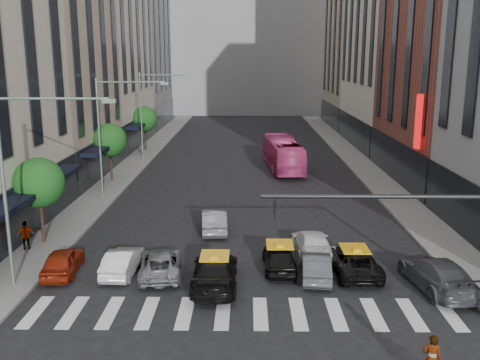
{
  "coord_description": "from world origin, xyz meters",
  "views": [
    {
      "loc": [
        0.01,
        -19.33,
        10.61
      ],
      "look_at": [
        -0.37,
        9.37,
        4.0
      ],
      "focal_mm": 40.0,
      "sensor_mm": 36.0,
      "label": 1
    }
  ],
  "objects_px": {
    "streetlamp_near": "(23,165)",
    "car_white_front": "(123,261)",
    "streetlamp_far": "(150,104)",
    "car_red": "(63,261)",
    "bus": "(283,154)",
    "taxi_left": "(215,271)",
    "pedestrian_far": "(26,235)",
    "streetlamp_mid": "(111,122)",
    "taxi_center": "(279,257)"
  },
  "relations": [
    {
      "from": "car_white_front",
      "to": "taxi_left",
      "type": "relative_size",
      "value": 0.75
    },
    {
      "from": "streetlamp_near",
      "to": "taxi_center",
      "type": "height_order",
      "value": "streetlamp_near"
    },
    {
      "from": "streetlamp_far",
      "to": "bus",
      "type": "xyz_separation_m",
      "value": [
        13.5,
        -4.6,
        -4.37
      ]
    },
    {
      "from": "streetlamp_far",
      "to": "car_red",
      "type": "bearing_deg",
      "value": -88.41
    },
    {
      "from": "streetlamp_mid",
      "to": "car_red",
      "type": "height_order",
      "value": "streetlamp_mid"
    },
    {
      "from": "streetlamp_near",
      "to": "pedestrian_far",
      "type": "relative_size",
      "value": 5.47
    },
    {
      "from": "streetlamp_mid",
      "to": "taxi_left",
      "type": "xyz_separation_m",
      "value": [
        8.56,
        -15.76,
        -5.15
      ]
    },
    {
      "from": "streetlamp_far",
      "to": "pedestrian_far",
      "type": "bearing_deg",
      "value": -94.6
    },
    {
      "from": "streetlamp_mid",
      "to": "bus",
      "type": "bearing_deg",
      "value": 40.18
    },
    {
      "from": "streetlamp_mid",
      "to": "car_red",
      "type": "bearing_deg",
      "value": -86.64
    },
    {
      "from": "pedestrian_far",
      "to": "car_white_front",
      "type": "bearing_deg",
      "value": 139.29
    },
    {
      "from": "streetlamp_far",
      "to": "car_red",
      "type": "xyz_separation_m",
      "value": [
        0.84,
        -30.35,
        -5.25
      ]
    },
    {
      "from": "car_red",
      "to": "car_white_front",
      "type": "distance_m",
      "value": 3.0
    },
    {
      "from": "streetlamp_near",
      "to": "car_red",
      "type": "distance_m",
      "value": 5.56
    },
    {
      "from": "streetlamp_mid",
      "to": "car_red",
      "type": "relative_size",
      "value": 2.33
    },
    {
      "from": "taxi_center",
      "to": "pedestrian_far",
      "type": "relative_size",
      "value": 2.41
    },
    {
      "from": "taxi_center",
      "to": "pedestrian_far",
      "type": "bearing_deg",
      "value": -11.22
    },
    {
      "from": "streetlamp_near",
      "to": "streetlamp_far",
      "type": "height_order",
      "value": "same"
    },
    {
      "from": "streetlamp_far",
      "to": "streetlamp_near",
      "type": "bearing_deg",
      "value": -90.0
    },
    {
      "from": "streetlamp_mid",
      "to": "pedestrian_far",
      "type": "bearing_deg",
      "value": -100.97
    },
    {
      "from": "car_red",
      "to": "pedestrian_far",
      "type": "xyz_separation_m",
      "value": [
        -3.04,
        3.02,
        0.31
      ]
    },
    {
      "from": "streetlamp_far",
      "to": "taxi_left",
      "type": "xyz_separation_m",
      "value": [
        8.56,
        -31.76,
        -5.15
      ]
    },
    {
      "from": "streetlamp_near",
      "to": "bus",
      "type": "xyz_separation_m",
      "value": [
        13.5,
        27.4,
        -4.37
      ]
    },
    {
      "from": "pedestrian_far",
      "to": "bus",
      "type": "bearing_deg",
      "value": -139.38
    },
    {
      "from": "taxi_left",
      "to": "car_white_front",
      "type": "bearing_deg",
      "value": -17.97
    },
    {
      "from": "streetlamp_near",
      "to": "car_white_front",
      "type": "relative_size",
      "value": 2.32
    },
    {
      "from": "streetlamp_mid",
      "to": "pedestrian_far",
      "type": "relative_size",
      "value": 5.47
    },
    {
      "from": "bus",
      "to": "taxi_left",
      "type": "bearing_deg",
      "value": 74.61
    },
    {
      "from": "taxi_center",
      "to": "bus",
      "type": "height_order",
      "value": "bus"
    },
    {
      "from": "streetlamp_near",
      "to": "taxi_center",
      "type": "distance_m",
      "value": 13.04
    },
    {
      "from": "streetlamp_mid",
      "to": "streetlamp_far",
      "type": "bearing_deg",
      "value": 90.0
    },
    {
      "from": "car_red",
      "to": "taxi_left",
      "type": "relative_size",
      "value": 0.74
    },
    {
      "from": "car_white_front",
      "to": "pedestrian_far",
      "type": "bearing_deg",
      "value": -23.44
    },
    {
      "from": "car_red",
      "to": "car_white_front",
      "type": "xyz_separation_m",
      "value": [
        2.99,
        0.08,
        -0.02
      ]
    },
    {
      "from": "streetlamp_far",
      "to": "taxi_center",
      "type": "xyz_separation_m",
      "value": [
        11.72,
        -29.7,
        -5.23
      ]
    },
    {
      "from": "car_red",
      "to": "pedestrian_far",
      "type": "distance_m",
      "value": 4.3
    },
    {
      "from": "streetlamp_far",
      "to": "taxi_left",
      "type": "distance_m",
      "value": 33.29
    },
    {
      "from": "car_white_front",
      "to": "taxi_center",
      "type": "relative_size",
      "value": 0.98
    },
    {
      "from": "car_white_front",
      "to": "taxi_left",
      "type": "distance_m",
      "value": 4.95
    },
    {
      "from": "streetlamp_mid",
      "to": "car_white_front",
      "type": "relative_size",
      "value": 2.32
    },
    {
      "from": "bus",
      "to": "pedestrian_far",
      "type": "distance_m",
      "value": 27.63
    },
    {
      "from": "streetlamp_near",
      "to": "taxi_center",
      "type": "bearing_deg",
      "value": 11.09
    },
    {
      "from": "streetlamp_near",
      "to": "car_red",
      "type": "relative_size",
      "value": 2.33
    },
    {
      "from": "car_white_front",
      "to": "pedestrian_far",
      "type": "distance_m",
      "value": 6.72
    },
    {
      "from": "streetlamp_near",
      "to": "pedestrian_far",
      "type": "xyz_separation_m",
      "value": [
        -2.2,
        4.67,
        -4.93
      ]
    },
    {
      "from": "car_red",
      "to": "streetlamp_far",
      "type": "bearing_deg",
      "value": -93.46
    },
    {
      "from": "streetlamp_near",
      "to": "car_red",
      "type": "xyz_separation_m",
      "value": [
        0.84,
        1.65,
        -5.25
      ]
    },
    {
      "from": "car_white_front",
      "to": "streetlamp_near",
      "type": "bearing_deg",
      "value": 26.78
    },
    {
      "from": "streetlamp_mid",
      "to": "streetlamp_near",
      "type": "bearing_deg",
      "value": -90.0
    },
    {
      "from": "taxi_center",
      "to": "taxi_left",
      "type": "bearing_deg",
      "value": 31.42
    }
  ]
}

